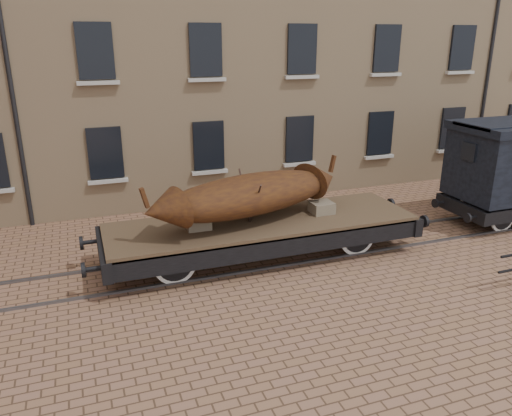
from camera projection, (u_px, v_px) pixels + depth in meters
name	position (u px, v px, depth m)	size (l,w,h in m)	color
ground	(337.00, 246.00, 14.61)	(90.00, 90.00, 0.00)	brown
warehouse_cream	(296.00, 9.00, 22.18)	(40.00, 10.19, 14.00)	#DAB283
rail_track	(337.00, 245.00, 14.60)	(30.00, 1.52, 0.06)	#59595E
flatcar_wagon	(262.00, 228.00, 13.57)	(9.44, 2.56, 1.43)	#423624
iron_boat	(250.00, 194.00, 13.13)	(5.95, 2.88, 1.46)	#4F2A0E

